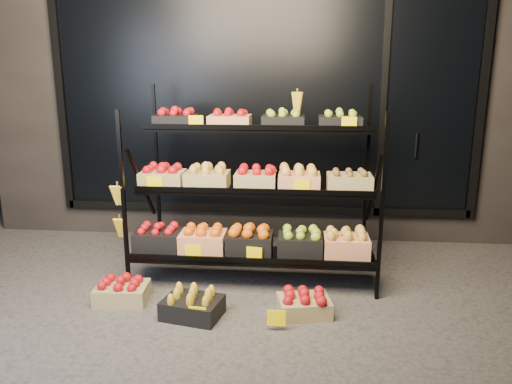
# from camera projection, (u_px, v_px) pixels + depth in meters

# --- Properties ---
(ground) EXTENTS (24.00, 24.00, 0.00)m
(ground) POSITION_uv_depth(u_px,v_px,m) (248.00, 304.00, 3.94)
(ground) COLOR #514F4C
(ground) RESTS_ON ground
(building) EXTENTS (6.00, 2.08, 3.50)m
(building) POSITION_uv_depth(u_px,v_px,m) (270.00, 73.00, 6.01)
(building) COLOR #2D2826
(building) RESTS_ON ground
(display_rack) EXTENTS (2.18, 1.02, 1.72)m
(display_rack) POSITION_uv_depth(u_px,v_px,m) (252.00, 189.00, 4.33)
(display_rack) COLOR black
(display_rack) RESTS_ON ground
(tag_floor_a) EXTENTS (0.13, 0.01, 0.12)m
(tag_floor_a) POSITION_uv_depth(u_px,v_px,m) (198.00, 320.00, 3.57)
(tag_floor_a) COLOR #FFE400
(tag_floor_a) RESTS_ON ground
(tag_floor_b) EXTENTS (0.13, 0.01, 0.12)m
(tag_floor_b) POSITION_uv_depth(u_px,v_px,m) (276.00, 323.00, 3.52)
(tag_floor_b) COLOR #FFE400
(tag_floor_b) RESTS_ON ground
(floor_crate_left) EXTENTS (0.42, 0.32, 0.20)m
(floor_crate_left) POSITION_uv_depth(u_px,v_px,m) (122.00, 290.00, 3.96)
(floor_crate_left) COLOR tan
(floor_crate_left) RESTS_ON ground
(floor_crate_midleft) EXTENTS (0.48, 0.39, 0.21)m
(floor_crate_midleft) POSITION_uv_depth(u_px,v_px,m) (192.00, 304.00, 3.72)
(floor_crate_midleft) COLOR black
(floor_crate_midleft) RESTS_ON ground
(floor_crate_midright) EXTENTS (0.43, 0.35, 0.20)m
(floor_crate_midright) POSITION_uv_depth(u_px,v_px,m) (304.00, 303.00, 3.75)
(floor_crate_midright) COLOR tan
(floor_crate_midright) RESTS_ON ground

